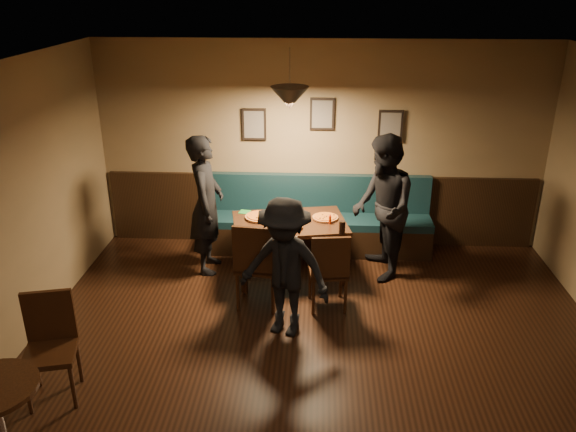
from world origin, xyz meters
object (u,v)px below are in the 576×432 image
(chair_near_left, at_px, (258,263))
(diner_left, at_px, (206,205))
(chair_near_right, at_px, (328,269))
(diner_front, at_px, (285,268))
(soda_glass, at_px, (342,227))
(cafe_chair_far, at_px, (50,351))
(diner_right, at_px, (383,208))
(cafe_table, at_px, (0,425))
(tabasco_bottle, at_px, (330,219))
(dining_table, at_px, (290,248))
(booth_bench, at_px, (320,217))

(chair_near_left, xyz_separation_m, diner_left, (-0.73, 0.84, 0.36))
(chair_near_left, xyz_separation_m, chair_near_right, (0.78, 0.00, -0.05))
(diner_left, bearing_deg, diner_front, -144.03)
(soda_glass, xyz_separation_m, cafe_chair_far, (-2.60, -2.10, -0.32))
(diner_left, relative_size, diner_right, 0.98)
(diner_left, distance_m, soda_glass, 1.73)
(diner_right, bearing_deg, cafe_chair_far, -58.70)
(diner_right, bearing_deg, chair_near_right, -47.05)
(diner_front, distance_m, cafe_table, 2.83)
(chair_near_right, height_order, cafe_table, chair_near_right)
(chair_near_left, distance_m, tabasco_bottle, 1.09)
(dining_table, height_order, cafe_chair_far, cafe_chair_far)
(booth_bench, distance_m, chair_near_left, 1.61)
(chair_near_right, distance_m, diner_right, 1.12)
(dining_table, bearing_deg, diner_right, -7.35)
(booth_bench, height_order, chair_near_left, chair_near_left)
(soda_glass, xyz_separation_m, tabasco_bottle, (-0.14, 0.28, -0.01))
(diner_front, distance_m, tabasco_bottle, 1.32)
(diner_front, relative_size, cafe_chair_far, 1.55)
(dining_table, height_order, cafe_table, dining_table)
(diner_left, distance_m, tabasco_bottle, 1.55)
(chair_near_left, xyz_separation_m, diner_front, (0.33, -0.54, 0.23))
(chair_near_left, xyz_separation_m, cafe_table, (-1.72, -2.46, -0.17))
(booth_bench, height_order, cafe_chair_far, booth_bench)
(chair_near_right, relative_size, diner_right, 0.53)
(diner_right, height_order, cafe_chair_far, diner_right)
(soda_glass, bearing_deg, cafe_chair_far, -141.11)
(diner_left, xyz_separation_m, diner_right, (2.18, -0.04, 0.02))
(chair_near_right, bearing_deg, cafe_chair_far, -152.28)
(booth_bench, xyz_separation_m, chair_near_left, (-0.69, -1.46, 0.03))
(booth_bench, xyz_separation_m, chair_near_right, (0.10, -1.46, -0.02))
(diner_left, bearing_deg, chair_near_right, -120.49)
(soda_glass, relative_size, tabasco_bottle, 1.23)
(soda_glass, bearing_deg, tabasco_bottle, 115.97)
(booth_bench, distance_m, soda_glass, 1.13)
(dining_table, distance_m, diner_front, 1.33)
(chair_near_right, xyz_separation_m, tabasco_bottle, (0.02, 0.68, 0.32))
(diner_front, bearing_deg, tabasco_bottle, 88.03)
(dining_table, xyz_separation_m, diner_right, (1.13, 0.07, 0.54))
(tabasco_bottle, bearing_deg, dining_table, 174.48)
(chair_near_right, relative_size, cafe_table, 1.31)
(diner_right, relative_size, cafe_table, 2.50)
(chair_near_left, xyz_separation_m, diner_right, (1.44, 0.80, 0.38))
(diner_right, xyz_separation_m, cafe_table, (-3.17, -3.26, -0.54))
(chair_near_right, distance_m, tabasco_bottle, 0.76)
(chair_near_left, distance_m, diner_right, 1.69)
(soda_glass, bearing_deg, chair_near_left, -156.86)
(diner_right, relative_size, diner_front, 1.19)
(diner_left, height_order, cafe_table, diner_left)
(diner_left, relative_size, soda_glass, 11.19)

